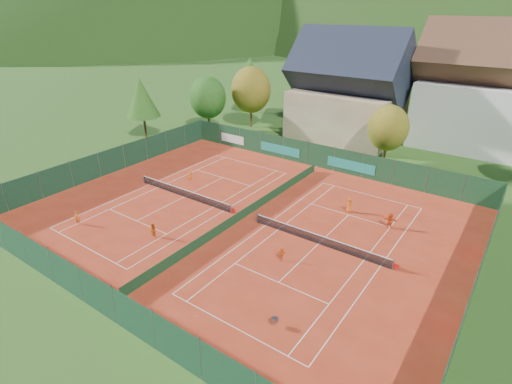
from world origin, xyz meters
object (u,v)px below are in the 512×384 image
at_px(player_right_near, 281,254).
at_px(player_right_far_b, 390,220).
at_px(ball_hopper, 275,320).
at_px(player_right_far_a, 349,205).
at_px(chalet, 348,93).
at_px(player_left_mid, 153,231).
at_px(player_left_far, 191,177).
at_px(hotel_block_a, 499,97).
at_px(player_left_near, 77,218).

height_order(player_right_near, player_right_far_b, player_right_far_b).
xyz_separation_m(ball_hopper, player_right_far_a, (-2.42, 17.30, 0.20)).
relative_size(chalet, player_left_mid, 11.58).
height_order(chalet, player_left_far, chalet).
distance_m(chalet, player_right_far_b, 28.72).
xyz_separation_m(hotel_block_a, player_left_far, (-26.13, -32.70, -6.73)).
bearing_deg(player_left_near, chalet, 66.57).
bearing_deg(hotel_block_a, player_left_mid, -115.17).
relative_size(player_left_mid, player_right_near, 1.17).
relative_size(chalet, ball_hopper, 20.25).
bearing_deg(player_left_near, hotel_block_a, 47.92).
relative_size(chalet, player_right_near, 13.59).
distance_m(player_left_far, player_right_near, 18.25).
distance_m(hotel_block_a, player_left_far, 42.40).
bearing_deg(player_right_near, hotel_block_a, 50.51).
bearing_deg(player_right_far_b, player_right_far_a, -17.21).
xyz_separation_m(chalet, player_right_far_b, (15.04, -23.75, -5.86)).
height_order(hotel_block_a, player_right_near, hotel_block_a).
xyz_separation_m(chalet, player_right_far_a, (10.74, -23.02, -5.87)).
height_order(chalet, ball_hopper, chalet).
bearing_deg(player_right_far_a, player_left_near, 39.26).
xyz_separation_m(chalet, ball_hopper, (13.17, -40.32, -6.07)).
bearing_deg(player_right_far_a, player_right_near, 82.89).
distance_m(player_left_mid, player_left_far, 12.16).
distance_m(ball_hopper, player_right_far_b, 16.67).
relative_size(player_left_mid, player_right_far_a, 0.93).
bearing_deg(ball_hopper, chalet, 108.09).
bearing_deg(player_left_far, hotel_block_a, -142.22).
bearing_deg(player_left_mid, player_left_far, 122.82).
distance_m(chalet, player_left_mid, 37.94).
bearing_deg(player_right_near, player_right_far_a, 57.94).
relative_size(ball_hopper, player_right_far_b, 0.53).
height_order(hotel_block_a, player_left_near, hotel_block_a).
distance_m(ball_hopper, player_left_mid, 14.87).
xyz_separation_m(player_left_far, player_right_near, (16.77, -7.19, -0.06)).
bearing_deg(player_right_near, player_left_far, 130.49).
distance_m(player_left_near, player_left_mid, 8.00).
height_order(player_left_near, player_right_near, player_left_near).
bearing_deg(player_left_near, player_right_far_a, 29.89).
bearing_deg(player_left_near, ball_hopper, -11.66).
distance_m(ball_hopper, player_right_near, 7.32).
xyz_separation_m(player_left_far, player_right_far_a, (17.87, 3.69, 0.10)).
bearing_deg(hotel_block_a, ball_hopper, -97.18).
relative_size(hotel_block_a, player_left_mid, 15.45).
bearing_deg(chalet, hotel_block_a, 17.53).
height_order(ball_hopper, player_left_mid, player_left_mid).
xyz_separation_m(ball_hopper, player_right_far_b, (1.87, 16.57, 0.21)).
xyz_separation_m(hotel_block_a, player_right_far_b, (-3.96, -29.75, -6.62)).
bearing_deg(player_left_mid, player_right_near, 22.59).
xyz_separation_m(ball_hopper, player_right_near, (-3.52, 6.42, 0.04)).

